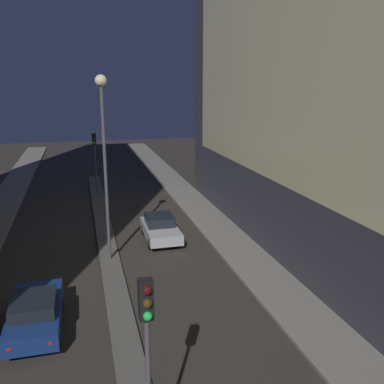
{
  "coord_description": "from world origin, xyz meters",
  "views": [
    {
      "loc": [
        -1.15,
        -5.06,
        9.15
      ],
      "look_at": [
        4.01,
        14.5,
        3.97
      ],
      "focal_mm": 40.0,
      "sensor_mm": 36.0,
      "label": 1
    }
  ],
  "objects_px": {
    "street_lamp": "(104,135)",
    "car_left_lane": "(35,312)",
    "traffic_light_mid": "(95,150)",
    "car_right_lane": "(160,228)",
    "traffic_light_near": "(147,337)"
  },
  "relations": [
    {
      "from": "traffic_light_near",
      "to": "traffic_light_mid",
      "type": "distance_m",
      "value": 27.63
    },
    {
      "from": "street_lamp",
      "to": "car_right_lane",
      "type": "bearing_deg",
      "value": 37.72
    },
    {
      "from": "car_left_lane",
      "to": "traffic_light_near",
      "type": "bearing_deg",
      "value": -66.53
    },
    {
      "from": "traffic_light_near",
      "to": "car_left_lane",
      "type": "relative_size",
      "value": 1.14
    },
    {
      "from": "traffic_light_mid",
      "to": "street_lamp",
      "type": "distance_m",
      "value": 14.7
    },
    {
      "from": "traffic_light_mid",
      "to": "car_right_lane",
      "type": "height_order",
      "value": "traffic_light_mid"
    },
    {
      "from": "traffic_light_near",
      "to": "car_left_lane",
      "type": "height_order",
      "value": "traffic_light_near"
    },
    {
      "from": "street_lamp",
      "to": "car_right_lane",
      "type": "relative_size",
      "value": 2.29
    },
    {
      "from": "car_right_lane",
      "to": "traffic_light_mid",
      "type": "bearing_deg",
      "value": 104.93
    },
    {
      "from": "street_lamp",
      "to": "car_left_lane",
      "type": "xyz_separation_m",
      "value": [
        -3.18,
        -5.88,
        -5.93
      ]
    },
    {
      "from": "traffic_light_mid",
      "to": "car_left_lane",
      "type": "distance_m",
      "value": 20.76
    },
    {
      "from": "traffic_light_mid",
      "to": "street_lamp",
      "type": "height_order",
      "value": "street_lamp"
    },
    {
      "from": "car_left_lane",
      "to": "car_right_lane",
      "type": "xyz_separation_m",
      "value": [
        6.37,
        8.34,
        -0.01
      ]
    },
    {
      "from": "traffic_light_near",
      "to": "street_lamp",
      "type": "xyz_separation_m",
      "value": [
        0.0,
        13.22,
        2.89
      ]
    },
    {
      "from": "traffic_light_mid",
      "to": "car_right_lane",
      "type": "distance_m",
      "value": 12.73
    }
  ]
}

